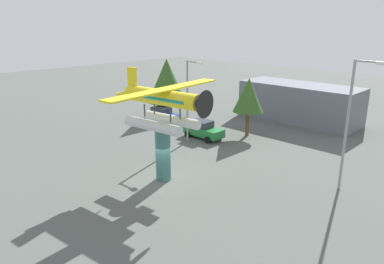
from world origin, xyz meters
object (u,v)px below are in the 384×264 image
Objects in this scene: car_near_blue at (162,115)px; car_mid_green at (203,129)px; display_pedestal at (163,154)px; floatplane_monument at (163,104)px; tree_east at (249,95)px; streetlight_primary at (189,96)px; storefront_building at (299,103)px; streetlight_secondary at (351,118)px; tree_west at (167,81)px.

car_near_blue and car_mid_green have the same top height.
display_pedestal is 3.65m from floatplane_monument.
tree_east is (9.98, 2.55, 3.28)m from car_near_blue.
display_pedestal is 10.46m from car_mid_green.
storefront_building is (3.59, 14.60, -2.37)m from streetlight_primary.
streetlight_secondary is (9.96, 7.36, -0.56)m from floatplane_monument.
display_pedestal is at bearing -87.31° from storefront_building.
floatplane_monument is at bearing -81.33° from tree_east.
display_pedestal is 9.09m from streetlight_primary.
floatplane_monument reaches higher than tree_west.
car_mid_green is 13.21m from storefront_building.
streetlight_secondary is 1.51× the size of tree_east.
storefront_building is (10.79, 11.60, 1.26)m from car_near_blue.
tree_west is (-12.43, -9.30, 2.27)m from storefront_building.
tree_east is at bearing 1.28° from tree_west.
display_pedestal is 0.29× the size of storefront_building.
car_mid_green is 5.60m from tree_east.
streetlight_primary reaches higher than display_pedestal.
streetlight_secondary is (10.09, 7.37, 3.09)m from display_pedestal.
storefront_building is at bearing 36.82° from tree_west.
tree_east is (-1.84, 12.96, 2.19)m from display_pedestal.
streetlight_primary is (-4.62, 7.40, 2.54)m from display_pedestal.
tree_east is at bearing 52.83° from car_mid_green.
floatplane_monument is 2.49× the size of car_mid_green.
streetlight_primary reaches higher than storefront_building.
car_near_blue is 1.00× the size of car_mid_green.
streetlight_secondary is at bearing 29.89° from floatplane_monument.
display_pedestal is 12.87m from streetlight_secondary.
floatplane_monument reaches higher than storefront_building.
streetlight_secondary is at bearing -25.09° from tree_east.
storefront_building is (-1.03, 22.00, 0.17)m from display_pedestal.
car_mid_green is 4.12m from streetlight_primary.
streetlight_primary is 0.58× the size of storefront_building.
storefront_building reaches higher than car_mid_green.
car_mid_green is at bearing -8.34° from car_near_blue.
tree_west is (-13.46, 12.70, 2.44)m from display_pedestal.
floatplane_monument is 11.48m from car_mid_green.
floatplane_monument is 22.29m from storefront_building.
tree_east is at bearing -95.11° from storefront_building.
car_mid_green is at bearing 172.35° from streetlight_secondary.
floatplane_monument is at bearing -63.20° from car_mid_green.
floatplane_monument is 1.50× the size of tree_west.
car_mid_green is at bearing -127.17° from tree_east.
storefront_building is (-1.16, 21.99, -3.48)m from floatplane_monument.
streetlight_primary is 10.30m from tree_west.
streetlight_primary is at bearing 116.20° from floatplane_monument.
streetlight_secondary reaches higher than tree_west.
display_pedestal is at bearing 180.00° from floatplane_monument.
floatplane_monument is 8.85m from streetlight_primary.
car_mid_green is 10.13m from tree_west.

